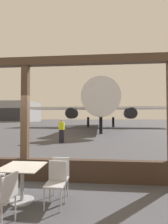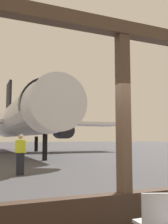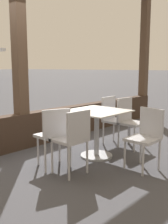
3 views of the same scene
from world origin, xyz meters
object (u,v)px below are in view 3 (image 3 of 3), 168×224
at_px(cafe_chair_window_right, 54,132).
at_px(cafe_chair_aisle_right, 146,133).
at_px(cafe_chair_window_left, 113,116).
at_px(cafe_chair_aisle_left, 73,136).
at_px(dining_table, 97,128).
at_px(cafe_chair_side_extra, 129,118).

distance_m(cafe_chair_window_right, cafe_chair_aisle_right, 1.31).
xyz_separation_m(cafe_chair_window_left, cafe_chair_window_right, (-1.60, -0.16, 0.01)).
bearing_deg(cafe_chair_aisle_left, cafe_chair_aisle_right, -34.59).
xyz_separation_m(dining_table, cafe_chair_aisle_right, (0.08, -0.85, 0.04)).
bearing_deg(cafe_chair_aisle_right, cafe_chair_side_extra, 46.82).
xyz_separation_m(cafe_chair_window_right, cafe_chair_aisle_right, (0.90, -0.96, -0.02)).
distance_m(dining_table, cafe_chair_aisle_left, 0.83).
distance_m(cafe_chair_window_left, cafe_chair_side_extra, 0.35).
bearing_deg(cafe_chair_aisle_right, cafe_chair_window_left, 57.56).
bearing_deg(cafe_chair_window_left, cafe_chair_aisle_right, -122.44).
distance_m(cafe_chair_aisle_left, cafe_chair_side_extra, 1.59).
xyz_separation_m(cafe_chair_window_left, cafe_chair_aisle_left, (-1.58, -0.51, 0.01)).
height_order(cafe_chair_aisle_right, cafe_chair_side_extra, cafe_chair_side_extra).
bearing_deg(dining_table, cafe_chair_window_left, 18.17).
height_order(dining_table, cafe_chair_aisle_right, cafe_chair_aisle_right).
bearing_deg(cafe_chair_side_extra, cafe_chair_window_right, 173.07).
height_order(dining_table, cafe_chair_side_extra, cafe_chair_side_extra).
distance_m(cafe_chair_window_left, cafe_chair_aisle_right, 1.32).
bearing_deg(cafe_chair_window_right, cafe_chair_aisle_right, -46.86).
height_order(cafe_chair_window_left, cafe_chair_window_right, cafe_chair_window_left).
bearing_deg(cafe_chair_side_extra, cafe_chair_aisle_right, -133.18).
height_order(dining_table, cafe_chair_window_left, cafe_chair_window_left).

